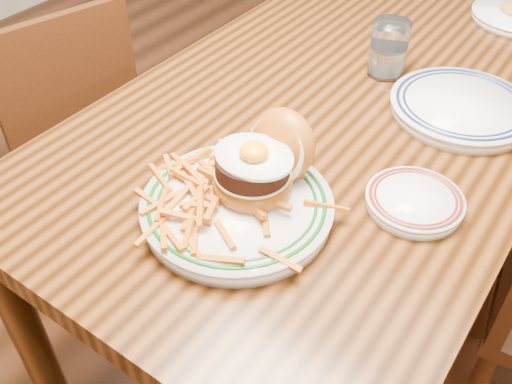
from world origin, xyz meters
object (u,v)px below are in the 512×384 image
Objects in this scene: table at (356,116)px; chair_left at (66,128)px; side_plate at (415,201)px; main_plate at (245,191)px.

chair_left is at bearing -163.27° from table.
table is 0.86m from chair_left.
side_plate reaches higher than table.
side_plate is (0.23, 0.17, -0.03)m from main_plate.
main_plate reaches higher than side_plate.
chair_left is (-0.80, -0.24, -0.22)m from table.
chair_left is at bearing 169.74° from main_plate.
side_plate is at bearing 42.29° from main_plate.
table is 4.82× the size of main_plate.
table is 0.42m from side_plate.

